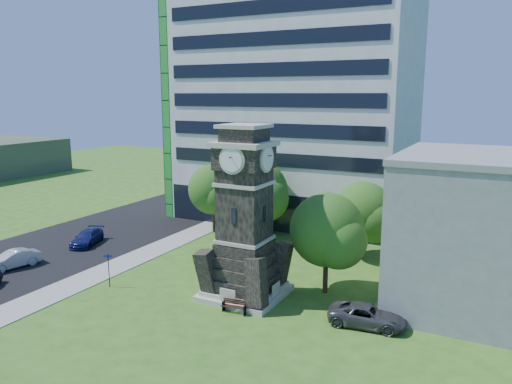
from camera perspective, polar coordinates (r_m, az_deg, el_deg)
The scene contains 14 objects.
ground at distance 36.48m, azimuth -7.04°, elevation -11.89°, with size 160.00×160.00×0.00m, color #2F5D1A.
sidewalk at distance 45.66m, azimuth -13.46°, elevation -7.28°, with size 3.00×70.00×0.06m, color gray.
street at distance 51.41m, azimuth -20.72°, elevation -5.64°, with size 14.00×80.00×0.02m, color black.
clock_tower at distance 34.89m, azimuth -1.31°, elevation -3.71°, with size 5.40×5.40×12.22m.
office_tall at distance 57.94m, azimuth 4.62°, elevation 11.11°, with size 26.20×15.11×28.60m.
car_street_mid at distance 46.41m, azimuth -26.04°, elevation -6.94°, with size 1.52×4.35×1.43m, color #B1B5B9.
car_street_north at distance 50.65m, azimuth -18.75°, elevation -4.98°, with size 1.88×4.62×1.34m, color #131A55.
car_east_lot at distance 32.70m, azimuth 12.60°, elevation -13.62°, with size 2.22×4.82×1.34m, color #434448.
park_bench at distance 33.82m, azimuth -2.47°, elevation -12.86°, with size 1.72×0.46×0.89m.
street_sign at distance 39.11m, azimuth -16.50°, elevation -8.15°, with size 0.62×0.06×2.56m.
tree_nw at distance 52.60m, azimuth -4.79°, elevation 0.13°, with size 5.90×5.36×7.06m.
tree_nc at distance 49.96m, azimuth 0.27°, elevation -0.13°, with size 6.70×6.10×7.69m.
tree_ne at distance 44.17m, azimuth 12.29°, elevation -2.45°, with size 5.73×5.21×6.81m.
tree_east at distance 35.93m, azimuth 8.19°, elevation -4.60°, with size 5.84×5.31×7.39m.
Camera 1 is at (19.10, -27.63, 14.22)m, focal length 35.00 mm.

